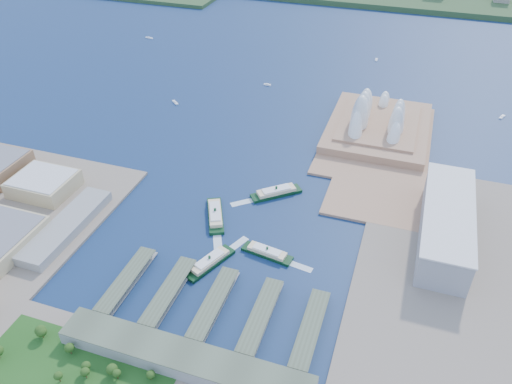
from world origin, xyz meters
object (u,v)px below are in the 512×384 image
(ferry_b, at_px, (276,191))
(ferry_c, at_px, (210,260))
(ferry_a, at_px, (215,213))
(opera_house, at_px, (381,111))
(ferry_d, at_px, (267,251))
(toaster_building, at_px, (446,224))

(ferry_b, distance_m, ferry_c, 129.48)
(ferry_b, bearing_deg, ferry_c, -51.88)
(ferry_a, xyz_separation_m, ferry_c, (22.40, -67.60, -0.39))
(opera_house, xyz_separation_m, ferry_d, (-68.28, -276.86, -27.22))
(opera_house, bearing_deg, ferry_d, -103.85)
(toaster_building, bearing_deg, ferry_d, -154.10)
(ferry_a, height_order, ferry_c, ferry_a)
(ferry_b, relative_size, ferry_d, 1.15)
(ferry_b, bearing_deg, opera_house, 113.95)
(toaster_building, height_order, ferry_c, toaster_building)
(opera_house, xyz_separation_m, ferry_c, (-115.18, -306.96, -26.77))
(opera_house, height_order, ferry_b, opera_house)
(ferry_d, bearing_deg, ferry_a, 70.58)
(ferry_a, relative_size, ferry_d, 1.17)
(toaster_building, bearing_deg, ferry_b, 173.69)
(opera_house, distance_m, ferry_c, 328.95)
(opera_house, height_order, ferry_d, opera_house)
(ferry_c, bearing_deg, ferry_b, -79.24)
(ferry_d, bearing_deg, opera_house, -4.86)
(opera_house, bearing_deg, ferry_b, -116.12)
(toaster_building, height_order, ferry_d, toaster_building)
(ferry_b, height_order, ferry_d, ferry_b)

